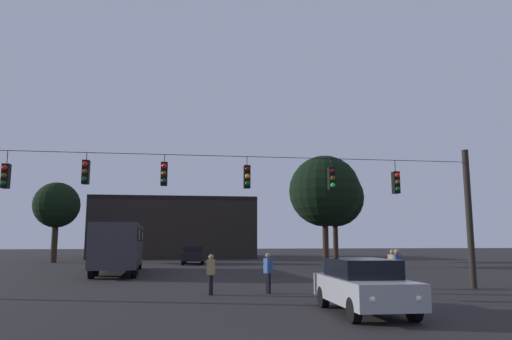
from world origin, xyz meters
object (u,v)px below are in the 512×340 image
Objects in this scene: pedestrian_crossing_center at (268,271)px; city_bus at (120,243)px; pedestrian_crossing_left at (393,266)px; pedestrian_near_bus at (211,272)px; tree_right_far at (57,205)px; car_near_right at (363,285)px; tree_behind_building at (325,191)px; car_far_left at (194,255)px; tree_left_silhouette at (335,198)px; pedestrian_crossing_right at (397,268)px.

city_bus is at bearing 120.59° from pedestrian_crossing_center.
pedestrian_crossing_left reaches higher than pedestrian_near_bus.
pedestrian_crossing_center is 32.25m from tree_right_far.
tree_right_far is at bearing 114.99° from pedestrian_near_bus.
car_near_right is at bearing -52.12° from pedestrian_near_bus.
tree_right_far is at bearing 156.42° from tree_behind_building.
car_far_left is at bearing 110.63° from pedestrian_crossing_left.
pedestrian_crossing_center is at bearing -113.09° from tree_left_silhouette.
tree_behind_building reaches higher than pedestrian_crossing_left.
tree_left_silhouette reaches higher than car_near_right.
city_bus is 1.49× the size of tree_right_far.
city_bus is 1.23× the size of tree_left_silhouette.
car_near_right is 2.87× the size of pedestrian_near_bus.
pedestrian_crossing_center reaches higher than car_far_left.
tree_right_far reaches higher than pedestrian_crossing_center.
city_bus is 6.51× the size of pedestrian_crossing_right.
pedestrian_crossing_center reaches higher than pedestrian_near_bus.
pedestrian_crossing_left is (8.25, -21.91, 0.14)m from car_far_left.
car_near_right is 2.80× the size of pedestrian_crossing_center.
tree_right_far reaches higher than pedestrian_near_bus.
tree_right_far is at bearing 118.81° from pedestrian_crossing_center.
car_far_left is 14.94m from tree_left_silhouette.
pedestrian_near_bus is 31.44m from tree_right_far.
pedestrian_near_bus is (-2.25, -0.22, -0.02)m from pedestrian_crossing_center.
tree_right_far is at bearing 117.24° from car_near_right.
pedestrian_crossing_left is at bearing -41.12° from city_bus.
tree_left_silhouette is at bearing 11.98° from car_far_left.
tree_left_silhouette is (9.22, 31.33, 5.37)m from car_near_right.
pedestrian_crossing_left is at bearing 59.56° from car_near_right.
tree_behind_building is (9.92, 18.14, 5.09)m from pedestrian_near_bus.
pedestrian_crossing_center is at bearing -83.55° from car_far_left.
pedestrian_near_bus is at bearing -65.01° from tree_right_far.
car_far_left is at bearing 90.87° from pedestrian_near_bus.
tree_behind_building is at bearing 81.93° from pedestrian_crossing_right.
tree_left_silhouette is at bearing -4.54° from tree_right_far.
tree_behind_building is (7.67, 17.92, 5.07)m from pedestrian_crossing_center.
pedestrian_crossing_right is 0.23× the size of tree_right_far.
car_near_right is at bearing -71.56° from pedestrian_crossing_center.
pedestrian_crossing_right is (3.22, 4.73, 0.17)m from car_near_right.
tree_right_far is (-12.79, 4.99, 4.49)m from car_far_left.
pedestrian_crossing_left is at bearing -102.26° from tree_left_silhouette.
car_near_right is 6.61m from pedestrian_near_bus.
pedestrian_crossing_left is 5.75m from pedestrian_crossing_center.
car_near_right is 0.50× the size of tree_behind_building.
pedestrian_crossing_left is 1.89m from pedestrian_crossing_right.
tree_behind_building is 1.18× the size of tree_right_far.
city_bus is 6.71× the size of pedestrian_crossing_left.
pedestrian_crossing_center is (-5.65, -1.09, -0.07)m from pedestrian_crossing_left.
pedestrian_crossing_right is at bearing 55.78° from car_near_right.
tree_left_silhouette is at bearing 36.16° from city_bus.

